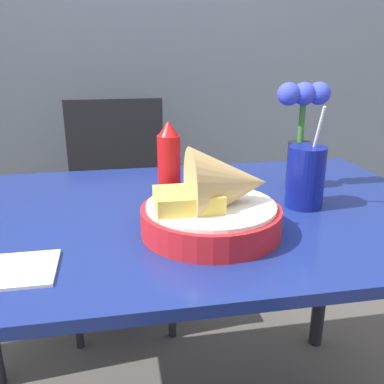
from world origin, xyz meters
name	(u,v)px	position (x,y,z in m)	size (l,w,h in m)	color
wall_window	(137,2)	(0.00, 1.25, 1.30)	(7.00, 0.06, 2.60)	slate
dining_table	(180,246)	(0.00, 0.00, 0.64)	(1.29, 0.80, 0.73)	navy
chair_far_window	(119,193)	(-0.14, 0.77, 0.52)	(0.40, 0.40, 0.90)	black
food_basket	(217,203)	(0.06, -0.13, 0.79)	(0.30, 0.30, 0.19)	red
ketchup_bottle	(169,163)	(-0.01, 0.08, 0.83)	(0.06, 0.06, 0.20)	red
drink_cup	(305,179)	(0.31, -0.02, 0.80)	(0.09, 0.09, 0.25)	navy
flower_vase	(301,125)	(0.35, 0.12, 0.90)	(0.15, 0.06, 0.29)	black
napkin	(9,271)	(-0.34, -0.24, 0.73)	(0.16, 0.13, 0.01)	white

